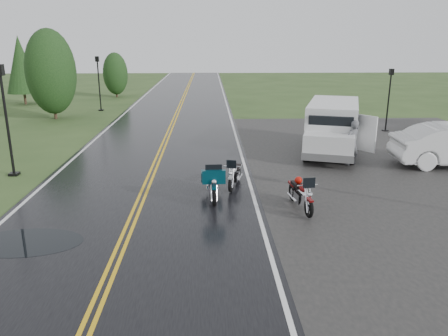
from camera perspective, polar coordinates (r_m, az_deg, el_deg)
name	(u,v)px	position (r m, az deg, el deg)	size (l,w,h in m)	color
ground	(133,220)	(13.41, -11.81, -6.65)	(120.00, 120.00, 0.00)	#2D471E
road	(165,143)	(22.87, -7.76, 3.24)	(8.00, 100.00, 0.04)	black
parking_pad	(417,168)	(19.92, 23.95, -0.04)	(14.00, 24.00, 0.03)	black
motorcycle_red	(309,200)	(13.20, 11.08, -4.19)	(0.74, 2.03, 1.20)	#610B0B
motorcycle_teal	(214,188)	(13.79, -1.31, -2.61)	(0.84, 2.31, 1.37)	#05303B
motorcycle_silver	(231,178)	(15.13, 0.90, -1.36)	(0.69, 1.89, 1.11)	#9D9FA4
van_white	(308,135)	(19.33, 10.88, 4.28)	(2.31, 6.15, 2.42)	silver
person_at_van	(352,143)	(19.23, 16.39, 3.09)	(0.70, 0.46, 1.93)	#525358
lamp_post_near_left	(7,121)	(18.77, -26.51, 5.51)	(0.37, 0.37, 4.36)	black
lamp_post_far_left	(99,84)	(34.43, -16.01, 10.55)	(0.35, 0.35, 4.05)	black
lamp_post_far_right	(388,100)	(27.12, 20.69, 8.28)	(0.31, 0.31, 3.65)	black
tree_left_mid	(52,81)	(31.66, -21.56, 10.51)	(3.24, 3.24, 5.06)	#1E3D19
tree_left_far	(116,78)	(42.48, -13.96, 11.31)	(2.26, 2.26, 3.48)	#1E3D19
pine_left_far	(22,71)	(40.09, -24.92, 11.40)	(2.59, 2.59, 5.40)	#1E3D19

